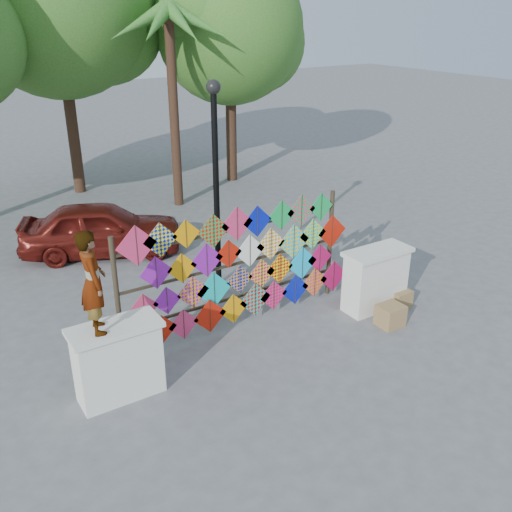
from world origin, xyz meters
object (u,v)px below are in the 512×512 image
Objects in this scene: sedan at (102,229)px; lamppost at (216,173)px; vendor_woman at (93,282)px; kite_rack at (244,265)px.

lamppost is at bearing -135.98° from sedan.
vendor_woman reaches higher than sedan.
vendor_woman reaches higher than kite_rack.
lamppost reaches higher than vendor_woman.
vendor_woman is 0.41× the size of sedan.
lamppost is (3.23, 2.20, 0.62)m from vendor_woman.
vendor_woman is at bearing -175.46° from sedan.
kite_rack is 1.29× the size of sedan.
kite_rack is at bearing -142.98° from sedan.
sedan is (1.88, 5.69, -1.41)m from vendor_woman.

